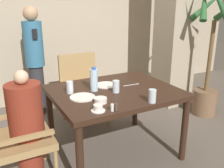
{
  "coord_description": "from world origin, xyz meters",
  "views": [
    {
      "loc": [
        -1.22,
        -2.23,
        1.67
      ],
      "look_at": [
        0.0,
        0.05,
        0.82
      ],
      "focal_mm": 40.0,
      "sensor_mm": 36.0,
      "label": 1
    }
  ],
  "objects_px": {
    "plate_main_right": "(106,85)",
    "potted_palm": "(210,65)",
    "standing_host": "(35,59)",
    "teacup_with_saucer": "(98,108)",
    "diner_in_left_chair": "(27,126)",
    "glass_tall_near": "(116,87)",
    "chair_far_side": "(82,86)",
    "glass_tall_far": "(70,87)",
    "chair_left_side": "(10,134)",
    "plate_main_left": "(83,97)",
    "glass_tall_mid": "(152,96)",
    "bowl_small": "(101,100)",
    "water_bottle": "(94,80)"
  },
  "relations": [
    {
      "from": "glass_tall_mid",
      "to": "plate_main_right",
      "type": "bearing_deg",
      "value": 103.35
    },
    {
      "from": "diner_in_left_chair",
      "to": "chair_far_side",
      "type": "distance_m",
      "value": 1.35
    },
    {
      "from": "plate_main_left",
      "to": "glass_tall_near",
      "type": "bearing_deg",
      "value": -2.81
    },
    {
      "from": "glass_tall_near",
      "to": "glass_tall_mid",
      "type": "bearing_deg",
      "value": -67.78
    },
    {
      "from": "chair_far_side",
      "to": "plate_main_right",
      "type": "xyz_separation_m",
      "value": [
        -0.01,
        -0.8,
        0.25
      ]
    },
    {
      "from": "chair_left_side",
      "to": "diner_in_left_chair",
      "type": "relative_size",
      "value": 0.87
    },
    {
      "from": "teacup_with_saucer",
      "to": "bowl_small",
      "type": "bearing_deg",
      "value": 58.11
    },
    {
      "from": "standing_host",
      "to": "bowl_small",
      "type": "xyz_separation_m",
      "value": [
        0.23,
        -1.78,
        -0.08
      ]
    },
    {
      "from": "chair_left_side",
      "to": "diner_in_left_chair",
      "type": "xyz_separation_m",
      "value": [
        0.15,
        0.0,
        0.05
      ]
    },
    {
      "from": "plate_main_right",
      "to": "potted_palm",
      "type": "bearing_deg",
      "value": 3.04
    },
    {
      "from": "water_bottle",
      "to": "glass_tall_near",
      "type": "height_order",
      "value": "water_bottle"
    },
    {
      "from": "chair_far_side",
      "to": "glass_tall_far",
      "type": "distance_m",
      "value": 1.01
    },
    {
      "from": "chair_left_side",
      "to": "glass_tall_far",
      "type": "bearing_deg",
      "value": 10.97
    },
    {
      "from": "bowl_small",
      "to": "glass_tall_near",
      "type": "xyz_separation_m",
      "value": [
        0.27,
        0.18,
        0.04
      ]
    },
    {
      "from": "chair_far_side",
      "to": "chair_left_side",
      "type": "bearing_deg",
      "value": -138.32
    },
    {
      "from": "glass_tall_mid",
      "to": "glass_tall_far",
      "type": "relative_size",
      "value": 1.0
    },
    {
      "from": "diner_in_left_chair",
      "to": "glass_tall_far",
      "type": "distance_m",
      "value": 0.56
    },
    {
      "from": "standing_host",
      "to": "teacup_with_saucer",
      "type": "height_order",
      "value": "standing_host"
    },
    {
      "from": "potted_palm",
      "to": "plate_main_left",
      "type": "bearing_deg",
      "value": -171.42
    },
    {
      "from": "chair_left_side",
      "to": "bowl_small",
      "type": "distance_m",
      "value": 0.88
    },
    {
      "from": "diner_in_left_chair",
      "to": "chair_far_side",
      "type": "height_order",
      "value": "diner_in_left_chair"
    },
    {
      "from": "diner_in_left_chair",
      "to": "plate_main_left",
      "type": "bearing_deg",
      "value": -6.35
    },
    {
      "from": "chair_left_side",
      "to": "standing_host",
      "type": "xyz_separation_m",
      "value": [
        0.57,
        1.52,
        0.35
      ]
    },
    {
      "from": "plate_main_right",
      "to": "glass_tall_near",
      "type": "bearing_deg",
      "value": -92.33
    },
    {
      "from": "standing_host",
      "to": "water_bottle",
      "type": "distance_m",
      "value": 1.48
    },
    {
      "from": "chair_left_side",
      "to": "potted_palm",
      "type": "xyz_separation_m",
      "value": [
        2.85,
        0.26,
        0.26
      ]
    },
    {
      "from": "diner_in_left_chair",
      "to": "glass_tall_near",
      "type": "distance_m",
      "value": 0.95
    },
    {
      "from": "chair_left_side",
      "to": "glass_tall_near",
      "type": "height_order",
      "value": "chair_left_side"
    },
    {
      "from": "glass_tall_mid",
      "to": "chair_far_side",
      "type": "bearing_deg",
      "value": 95.56
    },
    {
      "from": "potted_palm",
      "to": "bowl_small",
      "type": "height_order",
      "value": "potted_palm"
    },
    {
      "from": "chair_far_side",
      "to": "glass_tall_far",
      "type": "relative_size",
      "value": 7.53
    },
    {
      "from": "plate_main_right",
      "to": "glass_tall_near",
      "type": "distance_m",
      "value": 0.26
    },
    {
      "from": "standing_host",
      "to": "glass_tall_near",
      "type": "relative_size",
      "value": 12.66
    },
    {
      "from": "chair_left_side",
      "to": "plate_main_right",
      "type": "relative_size",
      "value": 3.84
    },
    {
      "from": "chair_far_side",
      "to": "potted_palm",
      "type": "relative_size",
      "value": 0.48
    },
    {
      "from": "glass_tall_near",
      "to": "glass_tall_mid",
      "type": "relative_size",
      "value": 1.0
    },
    {
      "from": "glass_tall_near",
      "to": "glass_tall_far",
      "type": "bearing_deg",
      "value": 155.22
    },
    {
      "from": "chair_left_side",
      "to": "plate_main_left",
      "type": "height_order",
      "value": "chair_left_side"
    },
    {
      "from": "teacup_with_saucer",
      "to": "plate_main_left",
      "type": "bearing_deg",
      "value": 90.2
    },
    {
      "from": "diner_in_left_chair",
      "to": "bowl_small",
      "type": "bearing_deg",
      "value": -21.75
    },
    {
      "from": "plate_main_left",
      "to": "water_bottle",
      "type": "xyz_separation_m",
      "value": [
        0.19,
        0.14,
        0.11
      ]
    },
    {
      "from": "glass_tall_mid",
      "to": "water_bottle",
      "type": "bearing_deg",
      "value": 121.67
    },
    {
      "from": "standing_host",
      "to": "glass_tall_near",
      "type": "bearing_deg",
      "value": -72.82
    },
    {
      "from": "diner_in_left_chair",
      "to": "potted_palm",
      "type": "height_order",
      "value": "potted_palm"
    },
    {
      "from": "glass_tall_near",
      "to": "plate_main_left",
      "type": "bearing_deg",
      "value": 177.19
    },
    {
      "from": "standing_host",
      "to": "teacup_with_saucer",
      "type": "relative_size",
      "value": 13.02
    },
    {
      "from": "chair_left_side",
      "to": "bowl_small",
      "type": "height_order",
      "value": "chair_left_side"
    },
    {
      "from": "plate_main_right",
      "to": "glass_tall_near",
      "type": "xyz_separation_m",
      "value": [
        -0.01,
        -0.25,
        0.06
      ]
    },
    {
      "from": "diner_in_left_chair",
      "to": "glass_tall_mid",
      "type": "relative_size",
      "value": 8.62
    },
    {
      "from": "chair_far_side",
      "to": "standing_host",
      "type": "bearing_deg",
      "value": 133.14
    }
  ]
}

